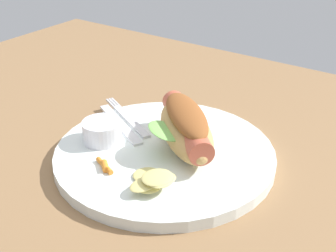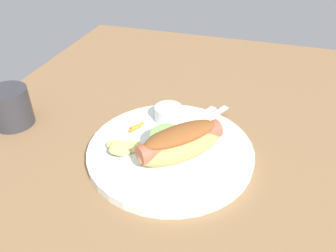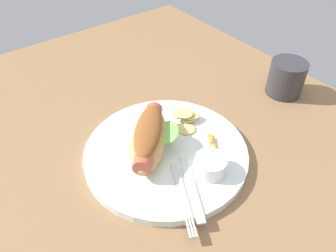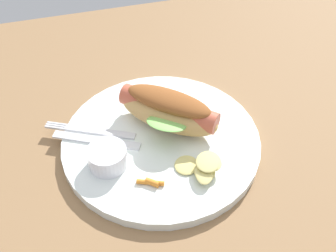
# 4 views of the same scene
# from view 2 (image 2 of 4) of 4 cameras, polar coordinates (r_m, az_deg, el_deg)

# --- Properties ---
(ground_plane) EXTENTS (1.20, 0.90, 0.02)m
(ground_plane) POSITION_cam_2_polar(r_m,az_deg,el_deg) (0.66, 0.94, -4.20)
(ground_plane) COLOR olive
(plate) EXTENTS (0.30, 0.30, 0.02)m
(plate) POSITION_cam_2_polar(r_m,az_deg,el_deg) (0.63, 0.68, -4.26)
(plate) COLOR white
(plate) RESTS_ON ground_plane
(hot_dog) EXTENTS (0.16, 0.16, 0.06)m
(hot_dog) POSITION_cam_2_polar(r_m,az_deg,el_deg) (0.59, 2.05, -2.73)
(hot_dog) COLOR tan
(hot_dog) RESTS_ON plate
(sauce_ramekin) EXTENTS (0.06, 0.06, 0.03)m
(sauce_ramekin) POSITION_cam_2_polar(r_m,az_deg,el_deg) (0.69, 0.09, 2.09)
(sauce_ramekin) COLOR white
(sauce_ramekin) RESTS_ON plate
(fork) EXTENTS (0.13, 0.08, 0.00)m
(fork) POSITION_cam_2_polar(r_m,az_deg,el_deg) (0.69, 6.03, 0.80)
(fork) COLOR silver
(fork) RESTS_ON plate
(knife) EXTENTS (0.13, 0.08, 0.00)m
(knife) POSITION_cam_2_polar(r_m,az_deg,el_deg) (0.69, 4.22, 0.94)
(knife) COLOR silver
(knife) RESTS_ON plate
(chips_pile) EXTENTS (0.08, 0.07, 0.02)m
(chips_pile) POSITION_cam_2_polar(r_m,az_deg,el_deg) (0.61, -7.75, -3.58)
(chips_pile) COLOR #D8CA76
(chips_pile) RESTS_ON plate
(carrot_garnish) EXTENTS (0.04, 0.02, 0.01)m
(carrot_garnish) POSITION_cam_2_polar(r_m,az_deg,el_deg) (0.67, -5.37, -0.22)
(carrot_garnish) COLOR orange
(carrot_garnish) RESTS_ON plate
(drinking_cup) EXTENTS (0.08, 0.08, 0.08)m
(drinking_cup) POSITION_cam_2_polar(r_m,az_deg,el_deg) (0.76, -24.76, 2.87)
(drinking_cup) COLOR #333338
(drinking_cup) RESTS_ON ground_plane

